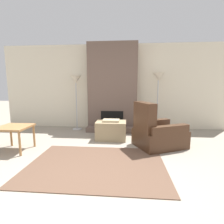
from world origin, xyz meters
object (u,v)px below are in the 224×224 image
(ottoman, at_px, (111,130))
(floor_lamp_left, at_px, (76,83))
(floor_lamp_right, at_px, (158,81))
(armchair, at_px, (156,135))
(side_table, at_px, (14,130))

(ottoman, bearing_deg, floor_lamp_left, 141.81)
(ottoman, distance_m, floor_lamp_right, 1.99)
(ottoman, relative_size, armchair, 0.60)
(side_table, relative_size, floor_lamp_left, 0.38)
(side_table, bearing_deg, floor_lamp_left, 67.11)
(ottoman, height_order, floor_lamp_right, floor_lamp_right)
(ottoman, relative_size, side_table, 1.21)
(armchair, bearing_deg, ottoman, 40.55)
(armchair, xyz_separation_m, side_table, (-2.98, -0.48, 0.17))
(side_table, distance_m, floor_lamp_left, 2.23)
(floor_lamp_left, bearing_deg, armchair, -32.03)
(armchair, xyz_separation_m, floor_lamp_right, (0.23, 1.37, 1.19))
(ottoman, height_order, side_table, side_table)
(floor_lamp_left, relative_size, floor_lamp_right, 0.96)
(side_table, relative_size, floor_lamp_right, 0.36)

